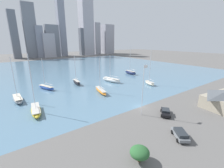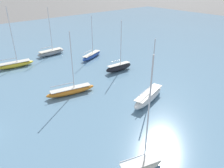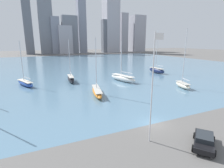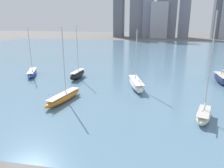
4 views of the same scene
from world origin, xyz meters
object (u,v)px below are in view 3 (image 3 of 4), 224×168
(flag_pole, at_px, (153,86))
(sailboat_cream, at_px, (183,84))
(sailboat_navy, at_px, (157,70))
(sailboat_orange, at_px, (97,91))
(parked_sedan_black, at_px, (204,140))
(sailboat_black, at_px, (71,79))
(sailboat_blue, at_px, (25,83))
(sailboat_white, at_px, (123,78))

(flag_pole, distance_m, sailboat_cream, 29.87)
(sailboat_navy, distance_m, sailboat_orange, 35.80)
(sailboat_navy, bearing_deg, parked_sedan_black, -123.31)
(sailboat_black, relative_size, parked_sedan_black, 2.43)
(sailboat_orange, height_order, sailboat_cream, sailboat_cream)
(sailboat_orange, xyz_separation_m, sailboat_blue, (-15.38, 16.14, -0.01))
(sailboat_black, bearing_deg, sailboat_cream, -32.23)
(sailboat_blue, xyz_separation_m, parked_sedan_black, (19.84, -40.77, -0.01))
(flag_pole, height_order, sailboat_black, flag_pole)
(flag_pole, xyz_separation_m, sailboat_white, (12.66, 31.17, -6.02))
(sailboat_white, bearing_deg, sailboat_cream, -66.82)
(parked_sedan_black, bearing_deg, sailboat_blue, 167.76)
(parked_sedan_black, bearing_deg, sailboat_navy, 109.65)
(flag_pole, xyz_separation_m, sailboat_navy, (31.67, 38.75, -5.91))
(sailboat_blue, height_order, sailboat_cream, sailboat_cream)
(sailboat_white, distance_m, parked_sedan_black, 35.61)
(sailboat_cream, height_order, sailboat_black, sailboat_cream)
(sailboat_cream, bearing_deg, sailboat_navy, 85.68)
(sailboat_blue, bearing_deg, sailboat_navy, -20.26)
(flag_pole, xyz_separation_m, sailboat_blue, (-14.81, 37.16, -6.20))
(sailboat_blue, bearing_deg, flag_pole, -90.48)
(sailboat_black, bearing_deg, sailboat_white, -15.85)
(sailboat_white, xyz_separation_m, sailboat_cream, (10.79, -13.71, -0.07))
(sailboat_white, distance_m, sailboat_orange, 15.80)
(sailboat_blue, relative_size, parked_sedan_black, 2.35)
(flag_pole, relative_size, sailboat_blue, 1.07)
(sailboat_white, height_order, sailboat_blue, sailboat_blue)
(sailboat_white, bearing_deg, flag_pole, -127.14)
(flag_pole, height_order, sailboat_orange, flag_pole)
(flag_pole, height_order, sailboat_white, flag_pole)
(sailboat_navy, height_order, sailboat_cream, sailboat_navy)
(flag_pole, distance_m, sailboat_navy, 50.39)
(sailboat_white, height_order, sailboat_cream, sailboat_cream)
(flag_pole, height_order, sailboat_cream, sailboat_cream)
(sailboat_blue, bearing_deg, sailboat_black, -24.12)
(sailboat_cream, bearing_deg, parked_sedan_black, -114.37)
(sailboat_orange, distance_m, sailboat_black, 15.98)
(flag_pole, distance_m, sailboat_white, 34.18)
(flag_pole, height_order, sailboat_navy, sailboat_navy)
(sailboat_white, xyz_separation_m, sailboat_black, (-14.93, 5.57, 0.05))
(sailboat_orange, relative_size, sailboat_cream, 0.85)
(sailboat_navy, relative_size, sailboat_black, 1.29)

